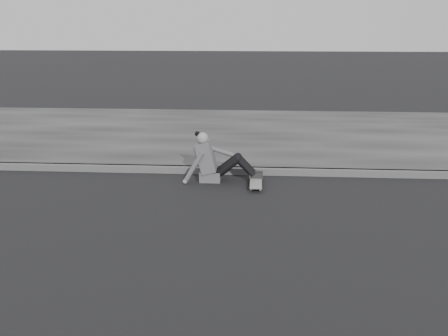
# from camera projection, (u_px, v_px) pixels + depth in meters

# --- Properties ---
(ground) EXTENTS (80.00, 80.00, 0.00)m
(ground) POSITION_uv_depth(u_px,v_px,m) (432.00, 236.00, 6.51)
(ground) COLOR black
(ground) RESTS_ON ground
(curb) EXTENTS (24.00, 0.16, 0.12)m
(curb) POSITION_uv_depth(u_px,v_px,m) (385.00, 173.00, 8.96)
(curb) COLOR #4F4F4F
(curb) RESTS_ON ground
(sidewalk) EXTENTS (24.00, 6.00, 0.12)m
(sidewalk) POSITION_uv_depth(u_px,v_px,m) (354.00, 136.00, 11.85)
(sidewalk) COLOR #343434
(sidewalk) RESTS_ON ground
(skateboard) EXTENTS (0.20, 0.78, 0.09)m
(skateboard) POSITION_uv_depth(u_px,v_px,m) (256.00, 182.00, 8.46)
(skateboard) COLOR #989994
(skateboard) RESTS_ON ground
(seated_woman) EXTENTS (1.38, 0.46, 0.88)m
(seated_woman) POSITION_uv_depth(u_px,v_px,m) (214.00, 161.00, 8.66)
(seated_woman) COLOR #525154
(seated_woman) RESTS_ON ground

